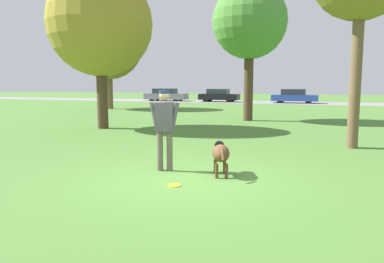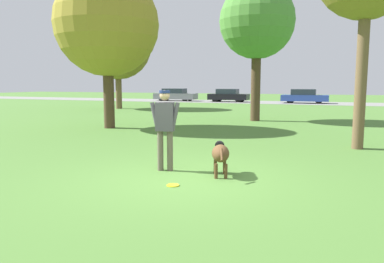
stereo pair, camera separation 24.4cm
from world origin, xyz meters
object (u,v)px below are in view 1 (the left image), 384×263
object	(u,v)px
dog	(221,153)
parked_car_blue	(294,96)
frisbee	(175,185)
tree_near_left	(100,24)
parked_car_grey	(166,95)
tree_mid_center	(250,22)
parked_car_black	(219,95)
person	(165,123)
tree_far_left	(108,46)

from	to	relation	value
dog	parked_car_blue	distance (m)	29.91
frisbee	parked_car_blue	xyz separation A→B (m)	(-0.13, 30.98, 0.65)
tree_near_left	parked_car_grey	bearing A→B (deg)	107.18
frisbee	tree_mid_center	size ratio (longest dim) A/B	0.04
tree_mid_center	parked_car_black	world-z (taller)	tree_mid_center
tree_near_left	person	bearing A→B (deg)	-48.27
tree_far_left	parked_car_black	world-z (taller)	tree_far_left
parked_car_blue	frisbee	bearing A→B (deg)	-90.50
tree_near_left	parked_car_black	xyz separation A→B (m)	(-1.34, 23.54, -3.68)
person	frisbee	size ratio (longest dim) A/B	7.34
parked_car_blue	tree_near_left	bearing A→B (deg)	-105.34
dog	tree_near_left	xyz separation A→B (m)	(-6.88, 6.29, 3.88)
dog	tree_near_left	size ratio (longest dim) A/B	0.16
dog	tree_mid_center	bearing A→B (deg)	-11.55
dog	frisbee	size ratio (longest dim) A/B	4.35
frisbee	tree_far_left	size ratio (longest dim) A/B	0.03
person	parked_car_blue	bearing A→B (deg)	77.56
tree_near_left	parked_car_blue	size ratio (longest dim) A/B	1.50
parked_car_grey	parked_car_black	distance (m)	5.95
parked_car_blue	person	bearing A→B (deg)	-91.76
tree_near_left	frisbee	bearing A→B (deg)	-49.57
tree_mid_center	tree_near_left	world-z (taller)	tree_mid_center
dog	tree_far_left	world-z (taller)	tree_far_left
dog	parked_car_blue	xyz separation A→B (m)	(-0.73, 29.90, 0.19)
frisbee	parked_car_blue	world-z (taller)	parked_car_blue
tree_near_left	parked_car_blue	bearing A→B (deg)	75.40
tree_near_left	parked_car_grey	distance (m)	24.96
person	dog	bearing A→B (deg)	-11.29
tree_near_left	parked_car_grey	size ratio (longest dim) A/B	1.42
dog	parked_car_black	xyz separation A→B (m)	(-8.22, 29.83, 0.19)
parked_car_grey	person	bearing A→B (deg)	-69.00
dog	tree_far_left	xyz separation A→B (m)	(-13.17, 17.04, 4.19)
person	tree_far_left	world-z (taller)	tree_far_left
tree_mid_center	tree_near_left	bearing A→B (deg)	-134.26
person	dog	xyz separation A→B (m)	(1.26, 0.00, -0.58)
dog	tree_mid_center	distance (m)	12.57
frisbee	parked_car_black	size ratio (longest dim) A/B	0.06
dog	parked_car_grey	world-z (taller)	parked_car_grey
parked_car_grey	parked_car_blue	size ratio (longest dim) A/B	1.05
dog	tree_far_left	distance (m)	21.94
tree_near_left	parked_car_black	distance (m)	23.87
tree_far_left	frisbee	bearing A→B (deg)	-55.26
parked_car_black	person	bearing A→B (deg)	-77.82
tree_near_left	parked_car_blue	distance (m)	24.68
dog	tree_near_left	bearing A→B (deg)	27.76
frisbee	tree_mid_center	distance (m)	13.66
frisbee	tree_mid_center	bearing A→B (deg)	94.87
tree_far_left	parked_car_black	size ratio (longest dim) A/B	1.76
tree_mid_center	tree_near_left	distance (m)	7.47
tree_mid_center	tree_far_left	bearing A→B (deg)	154.75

